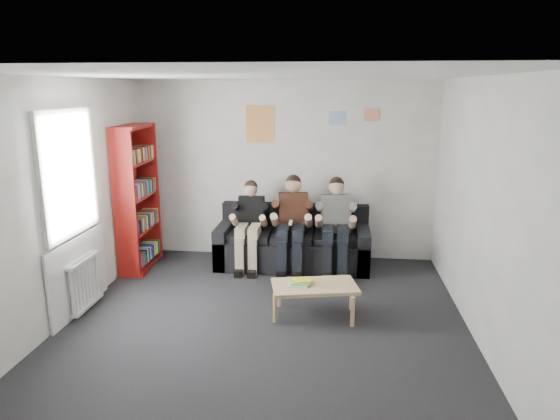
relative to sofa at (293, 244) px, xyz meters
name	(u,v)px	position (x,y,z in m)	size (l,w,h in m)	color
room_shell	(263,209)	(-0.15, -2.08, 1.04)	(5.00, 5.00, 5.00)	black
sofa	(293,244)	(0.00, 0.00, 0.00)	(2.23, 0.91, 0.86)	black
bookshelf	(138,198)	(-2.21, -0.36, 0.73)	(0.31, 0.94, 2.08)	maroon
coffee_table	(315,288)	(0.40, -1.72, 0.03)	(0.96, 0.53, 0.38)	#DBBB7E
game_cases	(300,282)	(0.23, -1.73, 0.10)	(0.26, 0.23, 0.05)	silver
person_left	(249,225)	(-0.62, -0.20, 0.33)	(0.37, 0.80, 1.27)	black
person_middle	(292,224)	(0.00, -0.20, 0.37)	(0.42, 0.90, 1.37)	#4B2519
person_right	(335,226)	(0.62, -0.20, 0.36)	(0.41, 0.88, 1.35)	silver
radiator	(85,283)	(-2.30, -1.88, 0.04)	(0.10, 0.64, 0.60)	white
window	(73,227)	(-2.37, -1.88, 0.72)	(0.05, 1.30, 2.36)	white
poster_large	(260,124)	(-0.55, 0.41, 1.74)	(0.42, 0.01, 0.55)	#E4C050
poster_blue	(337,118)	(0.60, 0.41, 1.84)	(0.25, 0.01, 0.20)	#417FDD
poster_pink	(372,115)	(1.10, 0.41, 1.89)	(0.22, 0.01, 0.18)	#BB3A89
poster_sign	(220,110)	(-1.15, 0.41, 1.94)	(0.20, 0.01, 0.14)	silver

